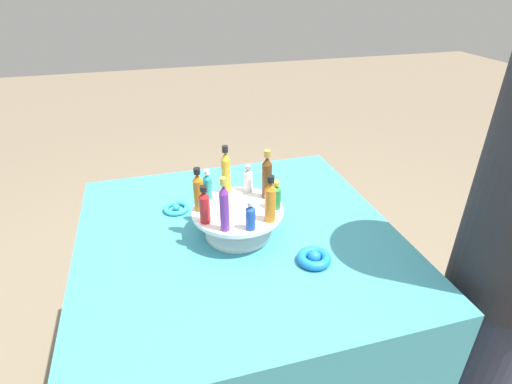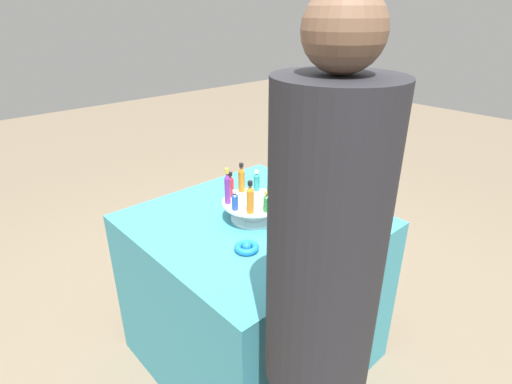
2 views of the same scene
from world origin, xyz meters
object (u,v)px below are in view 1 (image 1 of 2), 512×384
(bottle_clear, at_px, (248,179))
(bottle_blue, at_px, (251,216))
(bottle_amber, at_px, (198,191))
(display_stand, at_px, (238,219))
(ribbon_bow_blue, at_px, (314,258))
(bottle_gold, at_px, (226,171))
(bottle_green, at_px, (276,196))
(ribbon_bow_teal, at_px, (176,208))
(bottle_brown, at_px, (267,176))
(bottle_purple, at_px, (224,207))
(bottle_orange, at_px, (270,201))
(bottle_red, at_px, (205,206))
(bottle_teal, at_px, (208,186))

(bottle_clear, bearing_deg, bottle_blue, -103.09)
(bottle_amber, xyz_separation_m, bottle_blue, (0.11, -0.13, -0.02))
(display_stand, xyz_separation_m, ribbon_bow_blue, (0.16, -0.18, -0.04))
(bottle_gold, distance_m, ribbon_bow_blue, 0.37)
(display_stand, distance_m, ribbon_bow_blue, 0.25)
(bottle_green, relative_size, ribbon_bow_teal, 1.01)
(bottle_blue, distance_m, bottle_green, 0.13)
(bottle_clear, height_order, bottle_amber, bottle_amber)
(bottle_clear, xyz_separation_m, bottle_amber, (-0.16, -0.07, 0.02))
(display_stand, relative_size, ribbon_bow_blue, 2.88)
(bottle_gold, height_order, bottle_green, bottle_gold)
(bottle_green, bearing_deg, bottle_brown, 94.91)
(bottle_purple, bearing_deg, bottle_orange, 4.91)
(bottle_amber, xyz_separation_m, bottle_purple, (0.05, -0.12, 0.01))
(display_stand, bearing_deg, bottle_purple, -121.09)
(bottle_gold, relative_size, bottle_amber, 1.16)
(bottle_purple, xyz_separation_m, ribbon_bow_teal, (-0.11, 0.28, -0.15))
(bottle_purple, bearing_deg, bottle_brown, 40.91)
(bottle_orange, bearing_deg, ribbon_bow_blue, -47.44)
(bottle_amber, xyz_separation_m, ribbon_bow_blue, (0.27, -0.21, -0.13))
(bottle_purple, height_order, ribbon_bow_blue, bottle_purple)
(bottle_brown, height_order, bottle_orange, bottle_brown)
(bottle_orange, bearing_deg, ribbon_bow_teal, 131.56)
(bottle_brown, xyz_separation_m, ribbon_bow_teal, (-0.26, 0.14, -0.15))
(bottle_gold, xyz_separation_m, bottle_red, (-0.09, -0.15, -0.02))
(bottle_red, height_order, bottle_orange, bottle_orange)
(bottle_red, height_order, bottle_purple, bottle_purple)
(bottle_amber, bearing_deg, bottle_clear, 22.91)
(bottle_clear, height_order, ribbon_bow_teal, bottle_clear)
(bottle_orange, height_order, ribbon_bow_teal, bottle_orange)
(bottle_amber, relative_size, bottle_red, 1.20)
(bottle_teal, distance_m, bottle_red, 0.13)
(bottle_purple, bearing_deg, bottle_clear, 58.91)
(ribbon_bow_blue, bearing_deg, bottle_amber, 142.38)
(bottle_red, xyz_separation_m, bottle_blue, (0.11, -0.07, -0.01))
(bottle_red, height_order, bottle_blue, bottle_red)
(bottle_green, bearing_deg, bottle_orange, -121.09)
(bottle_brown, bearing_deg, bottle_teal, 166.91)
(bottle_brown, xyz_separation_m, bottle_gold, (-0.11, 0.07, -0.00))
(bottle_teal, bearing_deg, ribbon_bow_teal, 132.56)
(bottle_brown, distance_m, bottle_clear, 0.07)
(bottle_purple, height_order, bottle_blue, bottle_purple)
(bottle_brown, bearing_deg, bottle_amber, -175.09)
(bottle_purple, distance_m, ribbon_bow_teal, 0.33)
(bottle_red, distance_m, bottle_orange, 0.18)
(bottle_gold, height_order, ribbon_bow_teal, bottle_gold)
(display_stand, height_order, bottle_clear, bottle_clear)
(bottle_clear, height_order, bottle_teal, bottle_teal)
(bottle_orange, relative_size, bottle_green, 1.59)
(bottle_teal, distance_m, bottle_green, 0.21)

